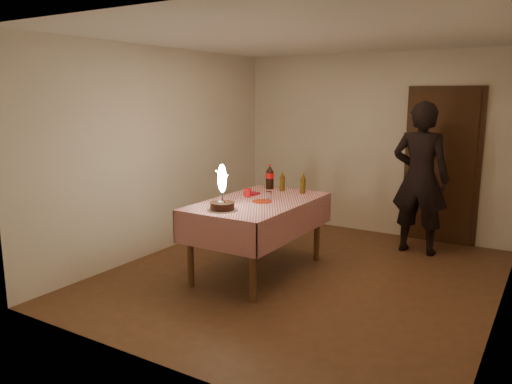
# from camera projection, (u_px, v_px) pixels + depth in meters

# --- Properties ---
(ground) EXTENTS (4.00, 4.50, 0.01)m
(ground) POSITION_uv_depth(u_px,v_px,m) (301.00, 276.00, 5.62)
(ground) COLOR brown
(ground) RESTS_ON ground
(room_shell) EXTENTS (4.04, 4.54, 2.62)m
(room_shell) POSITION_uv_depth(u_px,v_px,m) (309.00, 128.00, 5.35)
(room_shell) COLOR silver
(room_shell) RESTS_ON ground
(dining_table) EXTENTS (1.02, 1.72, 0.84)m
(dining_table) POSITION_uv_depth(u_px,v_px,m) (258.00, 210.00, 5.61)
(dining_table) COLOR brown
(dining_table) RESTS_ON ground
(birthday_cake) EXTENTS (0.31, 0.31, 0.48)m
(birthday_cake) POSITION_uv_depth(u_px,v_px,m) (222.00, 198.00, 5.11)
(birthday_cake) COLOR white
(birthday_cake) RESTS_ON dining_table
(red_plate) EXTENTS (0.22, 0.22, 0.01)m
(red_plate) POSITION_uv_depth(u_px,v_px,m) (262.00, 201.00, 5.53)
(red_plate) COLOR red
(red_plate) RESTS_ON dining_table
(red_cup) EXTENTS (0.08, 0.08, 0.10)m
(red_cup) POSITION_uv_depth(u_px,v_px,m) (248.00, 193.00, 5.78)
(red_cup) COLOR #B70C12
(red_cup) RESTS_ON dining_table
(clear_cup) EXTENTS (0.07, 0.07, 0.09)m
(clear_cup) POSITION_uv_depth(u_px,v_px,m) (269.00, 195.00, 5.65)
(clear_cup) COLOR white
(clear_cup) RESTS_ON dining_table
(napkin_stack) EXTENTS (0.15, 0.15, 0.02)m
(napkin_stack) POSITION_uv_depth(u_px,v_px,m) (252.00, 193.00, 5.94)
(napkin_stack) COLOR #B0142C
(napkin_stack) RESTS_ON dining_table
(cola_bottle) EXTENTS (0.10, 0.10, 0.32)m
(cola_bottle) POSITION_uv_depth(u_px,v_px,m) (270.00, 177.00, 6.26)
(cola_bottle) COLOR black
(cola_bottle) RESTS_ON dining_table
(amber_bottle_left) EXTENTS (0.06, 0.06, 0.25)m
(amber_bottle_left) POSITION_uv_depth(u_px,v_px,m) (282.00, 182.00, 6.12)
(amber_bottle_left) COLOR #52380E
(amber_bottle_left) RESTS_ON dining_table
(amber_bottle_right) EXTENTS (0.06, 0.06, 0.25)m
(amber_bottle_right) POSITION_uv_depth(u_px,v_px,m) (303.00, 184.00, 5.98)
(amber_bottle_right) COLOR #52380E
(amber_bottle_right) RESTS_ON dining_table
(photographer) EXTENTS (0.71, 0.48, 1.94)m
(photographer) POSITION_uv_depth(u_px,v_px,m) (420.00, 178.00, 6.31)
(photographer) COLOR black
(photographer) RESTS_ON ground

